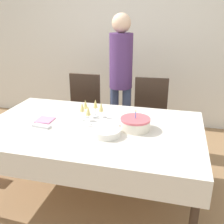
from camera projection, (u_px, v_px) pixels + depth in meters
The scene contains 13 objects.
ground_plane at pixel (94, 193), 2.62m from camera, with size 12.00×12.00×0.00m, color #93704C.
wall_back at pixel (132, 37), 3.93m from camera, with size 8.00×0.05×2.70m.
dining_table at pixel (92, 136), 2.39m from camera, with size 1.96×1.21×0.74m.
dining_chair_far_left at pixel (83, 109), 3.36m from camera, with size 0.42×0.42×0.96m.
dining_chair_far_right at pixel (150, 115), 3.17m from camera, with size 0.45×0.45×0.96m.
birthday_cake at pixel (135, 124), 2.27m from camera, with size 0.26×0.26×0.18m.
champagne_tray at pixel (91, 112), 2.46m from camera, with size 0.33×0.33×0.18m.
plate_stack_main at pixel (106, 132), 2.17m from camera, with size 0.24×0.24×0.06m.
plate_stack_dessert at pixel (112, 123), 2.39m from camera, with size 0.20×0.20×0.03m.
cake_knife at pixel (144, 141), 2.08m from camera, with size 0.30×0.08×0.00m.
fork_pile at pixel (42, 126), 2.33m from camera, with size 0.18×0.08×0.02m.
napkin_pile at pixel (45, 120), 2.47m from camera, with size 0.15×0.15×0.01m.
person_standing at pixel (121, 71), 3.18m from camera, with size 0.28×0.28×1.69m.
Camera 1 is at (0.71, -2.04, 1.70)m, focal length 42.00 mm.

